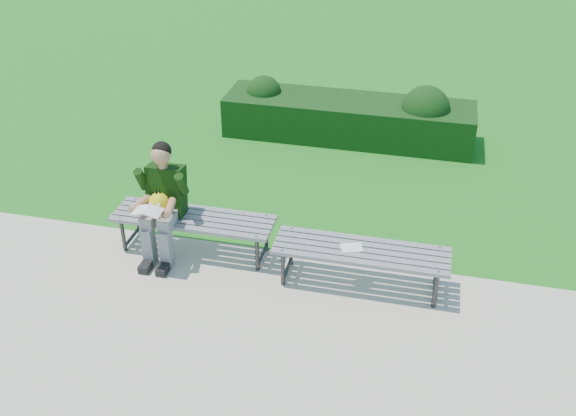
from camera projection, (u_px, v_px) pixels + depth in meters
ground at (255, 249)px, 7.36m from camera, size 80.00×80.00×0.00m
walkway at (203, 355)px, 5.90m from camera, size 30.00×3.50×0.02m
hedge at (353, 116)px, 9.69m from camera, size 3.74×0.95×0.93m
bench_left at (193, 221)px, 7.09m from camera, size 1.80×0.50×0.46m
bench_right at (361, 254)px, 6.57m from camera, size 1.80×0.50×0.46m
seated_boy at (162, 199)px, 6.92m from camera, size 0.56×0.76×1.31m
paper_sheet at (352, 248)px, 6.56m from camera, size 0.26×0.22×0.01m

